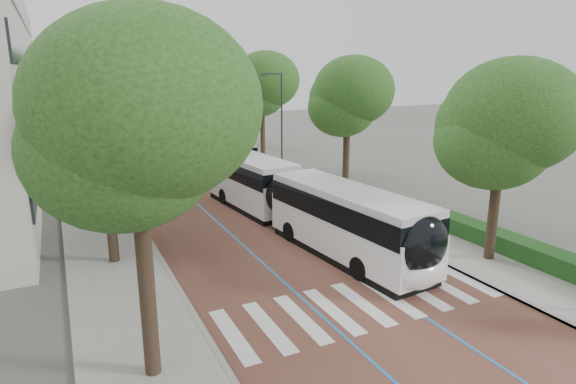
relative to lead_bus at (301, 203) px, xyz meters
name	(u,v)px	position (x,y,z in m)	size (l,w,h in m)	color
ground	(374,317)	(-1.81, -8.98, -1.63)	(160.00, 160.00, 0.00)	#51544C
road	(153,150)	(-1.81, 31.02, -1.62)	(11.00, 140.00, 0.02)	brown
sidewalk_left	(78,154)	(-9.31, 31.02, -1.57)	(4.00, 140.00, 0.12)	gray
sidewalk_right	(220,144)	(5.69, 31.02, -1.57)	(4.00, 140.00, 0.12)	gray
kerb_left	(98,153)	(-7.41, 31.02, -1.57)	(0.20, 140.00, 0.14)	gray
kerb_right	(204,146)	(3.79, 31.02, -1.57)	(0.20, 140.00, 0.14)	gray
zebra_crossing	(362,303)	(-1.61, -7.98, -1.60)	(10.55, 3.60, 0.01)	silver
lane_line_left	(138,150)	(-3.41, 31.02, -1.60)	(0.12, 126.00, 0.01)	#2470B7
lane_line_right	(168,148)	(-0.21, 31.02, -1.60)	(0.12, 126.00, 0.01)	#2470B7
hedge	(551,260)	(7.29, -8.98, -1.11)	(1.20, 14.00, 0.80)	#163E15
streetlight_far	(280,116)	(4.81, 13.02, 3.19)	(1.82, 0.20, 8.00)	#313134
lamp_post_left	(144,174)	(-7.91, -0.98, 2.49)	(0.14, 0.14, 8.00)	#313134
trees_left	(79,95)	(-9.31, 16.51, 4.93)	(6.49, 60.77, 9.93)	black
trees_right	(295,98)	(5.89, 12.44, 4.58)	(5.97, 47.46, 9.39)	black
lead_bus	(301,203)	(0.00, 0.00, 0.00)	(4.27, 18.55, 3.20)	black
bus_queued_0	(218,155)	(0.67, 16.04, 0.00)	(2.57, 12.40, 3.20)	white
bus_queued_1	(183,135)	(1.06, 29.47, 0.00)	(2.89, 12.47, 3.20)	white
bus_queued_2	(155,123)	(0.80, 43.07, 0.00)	(3.04, 12.49, 3.20)	white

